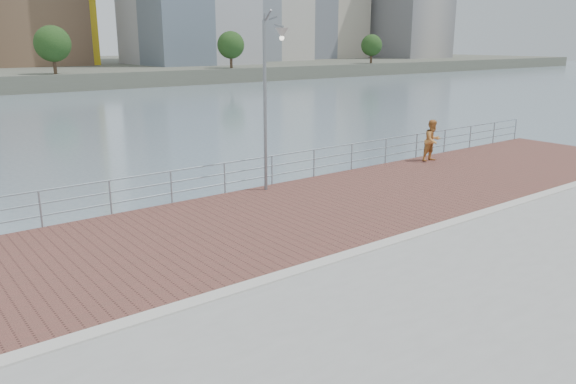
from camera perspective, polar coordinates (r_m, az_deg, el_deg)
water at (r=14.91m, az=4.83°, el=-13.97°), size 400.00×400.00×0.00m
brick_lane at (r=16.70m, az=-3.35°, el=-3.13°), size 40.00×6.80×0.02m
curb at (r=14.04m, az=5.02°, el=-6.71°), size 40.00×0.40×0.06m
guardrail at (r=19.32m, az=-9.08°, el=1.33°), size 39.06×0.06×1.13m
street_lamp at (r=19.31m, az=-1.63°, el=12.11°), size 0.43×1.26×5.94m
bystander at (r=25.82m, az=14.46°, el=5.09°), size 0.93×0.74×1.85m
shoreline_trees at (r=88.68m, az=-25.68°, el=13.13°), size 144.27×5.13×6.85m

